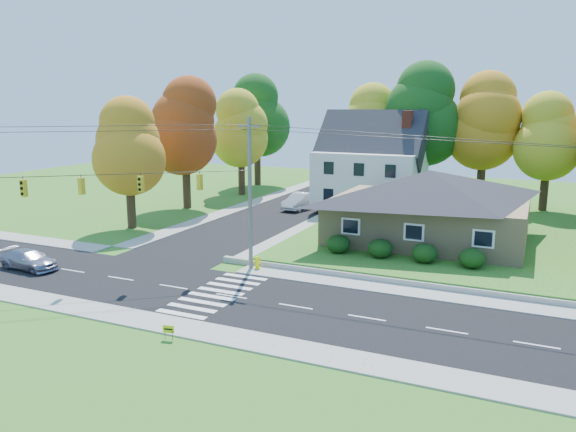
% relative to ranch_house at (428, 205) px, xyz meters
% --- Properties ---
extents(ground, '(120.00, 120.00, 0.00)m').
position_rel_ranch_house_xyz_m(ground, '(-8.00, -16.00, -3.27)').
color(ground, '#3D7923').
extents(road_main, '(90.00, 8.00, 0.02)m').
position_rel_ranch_house_xyz_m(road_main, '(-8.00, -16.00, -3.26)').
color(road_main, black).
rests_on(road_main, ground).
extents(road_cross, '(8.00, 44.00, 0.02)m').
position_rel_ranch_house_xyz_m(road_cross, '(-16.00, 10.00, -3.25)').
color(road_cross, black).
rests_on(road_cross, ground).
extents(sidewalk_north, '(90.00, 2.00, 0.08)m').
position_rel_ranch_house_xyz_m(sidewalk_north, '(-8.00, -11.00, -3.23)').
color(sidewalk_north, '#9C9A90').
rests_on(sidewalk_north, ground).
extents(sidewalk_south, '(90.00, 2.00, 0.08)m').
position_rel_ranch_house_xyz_m(sidewalk_south, '(-8.00, -21.00, -3.23)').
color(sidewalk_south, '#9C9A90').
rests_on(sidewalk_south, ground).
extents(lawn, '(30.00, 30.00, 0.50)m').
position_rel_ranch_house_xyz_m(lawn, '(5.00, 5.00, -3.02)').
color(lawn, '#3D7923').
rests_on(lawn, ground).
extents(ranch_house, '(14.60, 10.60, 5.40)m').
position_rel_ranch_house_xyz_m(ranch_house, '(0.00, 0.00, 0.00)').
color(ranch_house, tan).
rests_on(ranch_house, lawn).
extents(colonial_house, '(10.40, 8.40, 9.60)m').
position_rel_ranch_house_xyz_m(colonial_house, '(-7.96, 12.00, 1.32)').
color(colonial_house, silver).
rests_on(colonial_house, lawn).
extents(hedge_row, '(10.70, 1.70, 1.27)m').
position_rel_ranch_house_xyz_m(hedge_row, '(-0.50, -6.20, -2.13)').
color(hedge_row, '#163A10').
rests_on(hedge_row, lawn).
extents(traffic_infrastructure, '(38.10, 10.66, 10.00)m').
position_rel_ranch_house_xyz_m(traffic_infrastructure, '(-8.15, -14.65, 1.88)').
color(traffic_infrastructure, '#666059').
rests_on(traffic_infrastructure, ground).
extents(tree_lot_0, '(6.72, 6.72, 12.51)m').
position_rel_ranch_house_xyz_m(tree_lot_0, '(-10.00, 18.00, 5.04)').
color(tree_lot_0, '#3F2A19').
rests_on(tree_lot_0, lawn).
extents(tree_lot_1, '(7.84, 7.84, 14.60)m').
position_rel_ranch_house_xyz_m(tree_lot_1, '(-4.00, 17.00, 6.35)').
color(tree_lot_1, '#3F2A19').
rests_on(tree_lot_1, lawn).
extents(tree_lot_2, '(7.28, 7.28, 13.56)m').
position_rel_ranch_house_xyz_m(tree_lot_2, '(2.00, 18.00, 5.70)').
color(tree_lot_2, '#3F2A19').
rests_on(tree_lot_2, lawn).
extents(tree_lot_3, '(6.16, 6.16, 11.47)m').
position_rel_ranch_house_xyz_m(tree_lot_3, '(8.00, 17.00, 4.39)').
color(tree_lot_3, '#3F2A19').
rests_on(tree_lot_3, lawn).
extents(tree_west_0, '(6.16, 6.16, 11.47)m').
position_rel_ranch_house_xyz_m(tree_west_0, '(-25.00, -4.00, 3.89)').
color(tree_west_0, '#3F2A19').
rests_on(tree_west_0, ground).
extents(tree_west_1, '(7.28, 7.28, 13.56)m').
position_rel_ranch_house_xyz_m(tree_west_1, '(-26.00, 6.00, 5.20)').
color(tree_west_1, '#3F2A19').
rests_on(tree_west_1, ground).
extents(tree_west_2, '(6.72, 6.72, 12.51)m').
position_rel_ranch_house_xyz_m(tree_west_2, '(-25.00, 16.00, 4.54)').
color(tree_west_2, '#3F2A19').
rests_on(tree_west_2, ground).
extents(tree_west_3, '(7.84, 7.84, 14.60)m').
position_rel_ranch_house_xyz_m(tree_west_3, '(-27.00, 24.00, 5.85)').
color(tree_west_3, '#3F2A19').
rests_on(tree_west_3, ground).
extents(silver_sedan, '(4.45, 2.06, 1.26)m').
position_rel_ranch_house_xyz_m(silver_sedan, '(-22.91, -16.86, -2.62)').
color(silver_sedan, '#9191A5').
rests_on(silver_sedan, road_main).
extents(white_car, '(2.30, 5.18, 1.65)m').
position_rel_ranch_house_xyz_m(white_car, '(-14.94, 10.14, -2.42)').
color(white_car, silver).
rests_on(white_car, road_cross).
extents(fire_hydrant, '(0.51, 0.40, 0.91)m').
position_rel_ranch_house_xyz_m(fire_hydrant, '(-9.09, -10.68, -2.83)').
color(fire_hydrant, '#FDFF00').
rests_on(fire_hydrant, ground).
extents(yard_sign, '(0.55, 0.14, 0.70)m').
position_rel_ranch_house_xyz_m(yard_sign, '(-7.69, -22.36, -2.77)').
color(yard_sign, black).
rests_on(yard_sign, ground).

